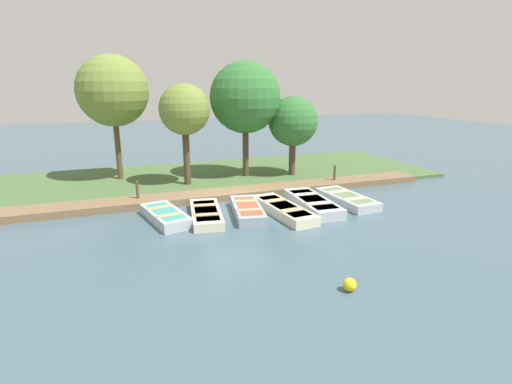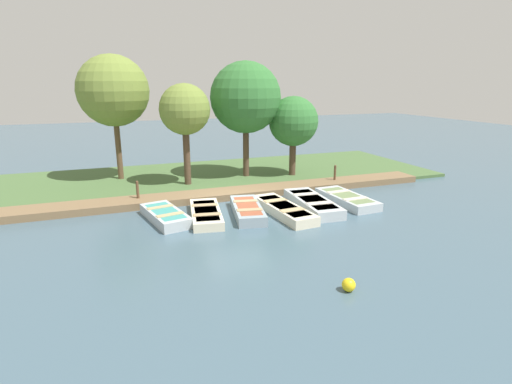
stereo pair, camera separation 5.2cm
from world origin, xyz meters
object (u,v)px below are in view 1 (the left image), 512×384
rowboat_0 (165,216)px  park_tree_left (184,110)px  rowboat_3 (283,209)px  rowboat_1 (206,214)px  rowboat_4 (312,203)px  mooring_post_far (334,175)px  park_tree_center (245,98)px  buoy (350,285)px  mooring_post_near (138,193)px  rowboat_2 (248,210)px  park_tree_right (293,122)px  park_tree_far_left (113,91)px  rowboat_5 (346,199)px

rowboat_0 → park_tree_left: park_tree_left is taller
rowboat_3 → rowboat_1: bearing=-106.4°
rowboat_4 → park_tree_left: 7.33m
mooring_post_far → park_tree_center: bearing=-129.3°
rowboat_3 → buoy: bearing=-13.7°
rowboat_1 → park_tree_center: bearing=156.9°
mooring_post_far → mooring_post_near: bearing=-90.0°
rowboat_2 → park_tree_right: bearing=150.6°
mooring_post_near → park_tree_far_left: size_ratio=0.17×
rowboat_3 → park_tree_far_left: size_ratio=0.58×
mooring_post_far → park_tree_far_left: park_tree_far_left is taller
rowboat_3 → mooring_post_far: size_ratio=3.51×
rowboat_2 → park_tree_left: bearing=-154.4°
rowboat_5 → rowboat_2: bearing=-92.8°
rowboat_1 → mooring_post_near: 3.42m
rowboat_1 → rowboat_4: rowboat_4 is taller
buoy → mooring_post_far: bearing=150.9°
park_tree_left → mooring_post_far: bearing=71.9°
rowboat_4 → rowboat_5: rowboat_4 is taller
mooring_post_far → park_tree_left: bearing=-108.1°
mooring_post_near → rowboat_2: bearing=54.1°
mooring_post_far → buoy: bearing=-29.1°
rowboat_0 → rowboat_1: (0.22, 1.45, -0.03)m
park_tree_left → mooring_post_near: bearing=-48.3°
rowboat_1 → rowboat_2: rowboat_2 is taller
park_tree_far_left → park_tree_center: 6.39m
rowboat_3 → mooring_post_near: mooring_post_near is taller
rowboat_1 → rowboat_5: bearing=97.6°
park_tree_right → mooring_post_near: bearing=-74.0°
rowboat_0 → park_tree_center: park_tree_center is taller
mooring_post_far → park_tree_center: 5.85m
rowboat_0 → rowboat_5: (0.38, 7.42, -0.02)m
rowboat_0 → rowboat_3: (0.80, 4.34, -0.01)m
park_tree_left → rowboat_3: bearing=26.2°
rowboat_0 → rowboat_1: 1.47m
rowboat_4 → rowboat_3: bearing=-74.5°
rowboat_0 → park_tree_left: 5.96m
rowboat_3 → rowboat_5: bearing=92.9°
mooring_post_near → buoy: size_ratio=3.07×
rowboat_2 → mooring_post_near: 4.70m
rowboat_2 → mooring_post_near: (-2.75, -3.80, 0.32)m
rowboat_2 → park_tree_right: size_ratio=0.73×
mooring_post_far → rowboat_4: bearing=-43.6°
park_tree_left → park_tree_center: size_ratio=0.82×
rowboat_4 → mooring_post_near: (-2.86, -6.52, 0.31)m
rowboat_1 → rowboat_3: 2.95m
rowboat_5 → park_tree_center: 7.33m
rowboat_1 → park_tree_far_left: 8.72m
rowboat_3 → mooring_post_far: 5.20m
rowboat_0 → park_tree_center: size_ratio=0.49×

